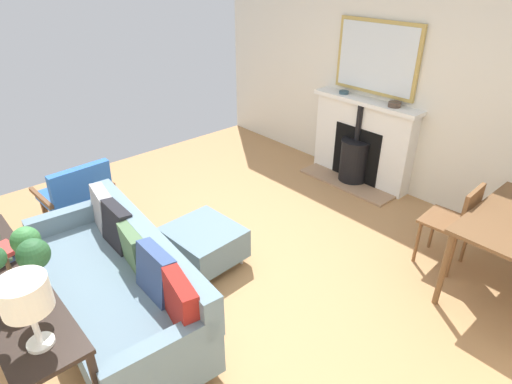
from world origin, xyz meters
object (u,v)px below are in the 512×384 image
(mantel_bowl_far, at_px, (395,104))
(armchair_accent, at_px, (77,192))
(fireplace, at_px, (360,146))
(dining_chair_near_fireplace, at_px, (457,219))
(sofa, at_px, (119,284))
(ottoman, at_px, (204,242))
(mantel_bowl_near, at_px, (344,92))
(console_table, at_px, (9,291))
(potted_plant, at_px, (7,262))
(table_lamp_far_end, at_px, (25,298))

(mantel_bowl_far, bearing_deg, armchair_accent, -26.66)
(fireplace, bearing_deg, dining_chair_near_fireplace, 63.14)
(armchair_accent, height_order, dining_chair_near_fireplace, dining_chair_near_fireplace)
(sofa, height_order, ottoman, sofa)
(ottoman, height_order, armchair_accent, armchair_accent)
(fireplace, distance_m, mantel_bowl_near, 0.70)
(fireplace, height_order, mantel_bowl_near, mantel_bowl_near)
(mantel_bowl_near, xyz_separation_m, mantel_bowl_far, (0.00, 0.72, 0.01))
(fireplace, height_order, mantel_bowl_far, mantel_bowl_far)
(sofa, height_order, console_table, sofa)
(console_table, relative_size, potted_plant, 3.48)
(console_table, bearing_deg, table_lamp_far_end, 90.00)
(ottoman, relative_size, console_table, 0.38)
(mantel_bowl_far, height_order, sofa, mantel_bowl_far)
(mantel_bowl_far, distance_m, potted_plant, 4.11)
(sofa, relative_size, ottoman, 2.99)
(ottoman, distance_m, console_table, 1.66)
(sofa, bearing_deg, fireplace, -175.62)
(console_table, bearing_deg, mantel_bowl_far, 178.35)
(armchair_accent, distance_m, dining_chair_near_fireplace, 3.67)
(mantel_bowl_far, height_order, ottoman, mantel_bowl_far)
(sofa, height_order, table_lamp_far_end, table_lamp_far_end)
(ottoman, height_order, console_table, console_table)
(ottoman, xyz_separation_m, dining_chair_near_fireplace, (-1.68, 1.55, 0.28))
(sofa, relative_size, dining_chair_near_fireplace, 2.38)
(mantel_bowl_near, height_order, armchair_accent, mantel_bowl_near)
(ottoman, distance_m, table_lamp_far_end, 1.99)
(mantel_bowl_near, relative_size, potted_plant, 0.24)
(mantel_bowl_far, distance_m, console_table, 4.15)
(mantel_bowl_near, height_order, ottoman, mantel_bowl_near)
(fireplace, bearing_deg, table_lamp_far_end, 12.73)
(mantel_bowl_near, xyz_separation_m, sofa, (3.43, 0.61, -0.73))
(mantel_bowl_far, relative_size, table_lamp_far_end, 0.34)
(mantel_bowl_far, distance_m, sofa, 3.51)
(fireplace, relative_size, sofa, 0.71)
(potted_plant, distance_m, dining_chair_near_fireplace, 3.48)
(console_table, bearing_deg, potted_plant, 92.44)
(fireplace, relative_size, console_table, 0.80)
(table_lamp_far_end, bearing_deg, mantel_bowl_near, -162.86)
(sofa, height_order, dining_chair_near_fireplace, dining_chair_near_fireplace)
(ottoman, distance_m, armchair_accent, 1.48)
(ottoman, relative_size, dining_chair_near_fireplace, 0.80)
(ottoman, relative_size, potted_plant, 1.31)
(armchair_accent, bearing_deg, table_lamp_far_end, 65.69)
(console_table, xyz_separation_m, dining_chair_near_fireplace, (-3.27, 1.40, -0.18))
(fireplace, relative_size, potted_plant, 2.78)
(sofa, bearing_deg, mantel_bowl_near, -169.99)
(console_table, distance_m, table_lamp_far_end, 0.79)
(armchair_accent, relative_size, console_table, 0.44)
(potted_plant, xyz_separation_m, dining_chair_near_fireplace, (-3.26, 1.09, -0.58))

